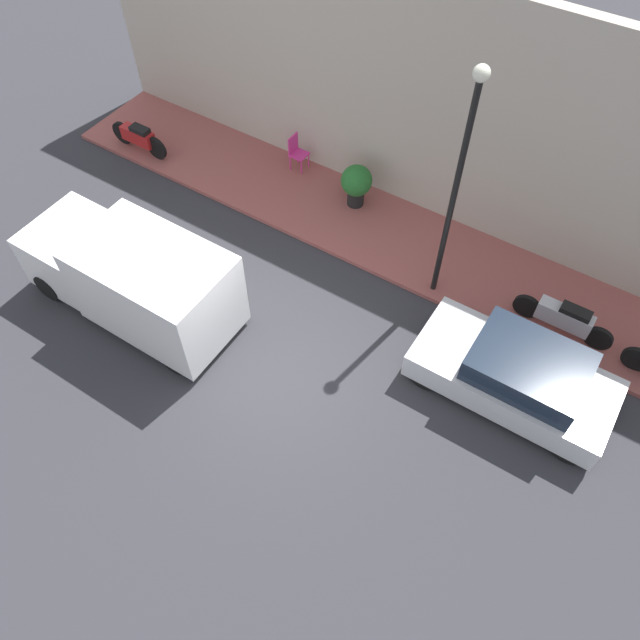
{
  "coord_description": "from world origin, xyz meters",
  "views": [
    {
      "loc": [
        -5.24,
        -4.26,
        10.66
      ],
      "look_at": [
        1.14,
        -0.18,
        0.6
      ],
      "focal_mm": 35.0,
      "sensor_mm": 36.0,
      "label": 1
    }
  ],
  "objects_px": {
    "scooter_silver": "(565,318)",
    "cafe_chair": "(296,151)",
    "streetlamp": "(459,174)",
    "delivery_van": "(131,276)",
    "motorcycle_red": "(139,137)",
    "potted_plant": "(356,183)",
    "parked_car": "(516,375)"
  },
  "relations": [
    {
      "from": "cafe_chair",
      "to": "delivery_van",
      "type": "bearing_deg",
      "value": 177.06
    },
    {
      "from": "delivery_van",
      "to": "streetlamp",
      "type": "relative_size",
      "value": 0.88
    },
    {
      "from": "motorcycle_red",
      "to": "streetlamp",
      "type": "height_order",
      "value": "streetlamp"
    },
    {
      "from": "parked_car",
      "to": "scooter_silver",
      "type": "xyz_separation_m",
      "value": [
        1.88,
        -0.31,
        -0.08
      ]
    },
    {
      "from": "potted_plant",
      "to": "delivery_van",
      "type": "bearing_deg",
      "value": 156.5
    },
    {
      "from": "delivery_van",
      "to": "scooter_silver",
      "type": "xyz_separation_m",
      "value": [
        4.18,
        -7.84,
        -0.49
      ]
    },
    {
      "from": "delivery_van",
      "to": "potted_plant",
      "type": "xyz_separation_m",
      "value": [
        5.23,
        -2.27,
        -0.27
      ]
    },
    {
      "from": "streetlamp",
      "to": "potted_plant",
      "type": "relative_size",
      "value": 4.83
    },
    {
      "from": "parked_car",
      "to": "potted_plant",
      "type": "relative_size",
      "value": 3.46
    },
    {
      "from": "motorcycle_red",
      "to": "cafe_chair",
      "type": "relative_size",
      "value": 1.97
    },
    {
      "from": "streetlamp",
      "to": "cafe_chair",
      "type": "height_order",
      "value": "streetlamp"
    },
    {
      "from": "scooter_silver",
      "to": "parked_car",
      "type": "bearing_deg",
      "value": 170.65
    },
    {
      "from": "scooter_silver",
      "to": "motorcycle_red",
      "type": "bearing_deg",
      "value": 91.15
    },
    {
      "from": "parked_car",
      "to": "motorcycle_red",
      "type": "xyz_separation_m",
      "value": [
        1.65,
        11.11,
        -0.1
      ]
    },
    {
      "from": "parked_car",
      "to": "potted_plant",
      "type": "height_order",
      "value": "parked_car"
    },
    {
      "from": "parked_car",
      "to": "delivery_van",
      "type": "distance_m",
      "value": 7.88
    },
    {
      "from": "potted_plant",
      "to": "scooter_silver",
      "type": "bearing_deg",
      "value": -100.67
    },
    {
      "from": "scooter_silver",
      "to": "cafe_chair",
      "type": "bearing_deg",
      "value": 79.28
    },
    {
      "from": "scooter_silver",
      "to": "potted_plant",
      "type": "height_order",
      "value": "potted_plant"
    },
    {
      "from": "streetlamp",
      "to": "delivery_van",
      "type": "bearing_deg",
      "value": 126.79
    },
    {
      "from": "delivery_van",
      "to": "scooter_silver",
      "type": "height_order",
      "value": "delivery_van"
    },
    {
      "from": "streetlamp",
      "to": "potted_plant",
      "type": "height_order",
      "value": "streetlamp"
    },
    {
      "from": "delivery_van",
      "to": "potted_plant",
      "type": "distance_m",
      "value": 5.7
    },
    {
      "from": "motorcycle_red",
      "to": "scooter_silver",
      "type": "relative_size",
      "value": 0.86
    },
    {
      "from": "potted_plant",
      "to": "cafe_chair",
      "type": "xyz_separation_m",
      "value": [
        0.38,
        1.98,
        -0.14
      ]
    },
    {
      "from": "parked_car",
      "to": "motorcycle_red",
      "type": "relative_size",
      "value": 2.1
    },
    {
      "from": "streetlamp",
      "to": "cafe_chair",
      "type": "relative_size",
      "value": 5.77
    },
    {
      "from": "scooter_silver",
      "to": "cafe_chair",
      "type": "relative_size",
      "value": 2.28
    },
    {
      "from": "potted_plant",
      "to": "streetlamp",
      "type": "bearing_deg",
      "value": -116.38
    },
    {
      "from": "cafe_chair",
      "to": "motorcycle_red",
      "type": "bearing_deg",
      "value": 113.23
    },
    {
      "from": "parked_car",
      "to": "cafe_chair",
      "type": "distance_m",
      "value": 7.96
    },
    {
      "from": "motorcycle_red",
      "to": "potted_plant",
      "type": "height_order",
      "value": "potted_plant"
    }
  ]
}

